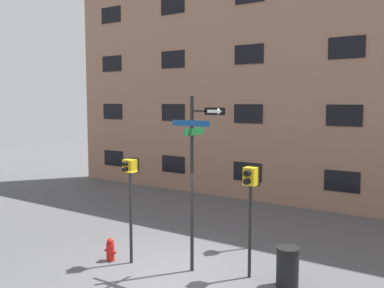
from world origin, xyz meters
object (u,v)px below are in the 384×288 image
pedestrian_signal_right (250,191)px  fire_hydrant (110,250)px  street_sign_pole (195,169)px  pedestrian_signal_across (250,185)px  trash_bin (288,267)px  pedestrian_signal_left (130,183)px

pedestrian_signal_right → fire_hydrant: bearing=-162.8°
street_sign_pole → pedestrian_signal_across: bearing=80.9°
fire_hydrant → trash_bin: bearing=14.2°
pedestrian_signal_across → fire_hydrant: size_ratio=3.86×
pedestrian_signal_right → fire_hydrant: pedestrian_signal_right is taller
pedestrian_signal_across → fire_hydrant: (-2.66, -3.01, -1.57)m
street_sign_pole → fire_hydrant: 3.32m
street_sign_pole → trash_bin: bearing=12.2°
pedestrian_signal_left → street_sign_pole: bearing=15.1°
pedestrian_signal_across → fire_hydrant: bearing=-131.5°
pedestrian_signal_left → fire_hydrant: 1.96m
street_sign_pole → pedestrian_signal_right: street_sign_pole is taller
street_sign_pole → pedestrian_signal_across: size_ratio=1.83×
pedestrian_signal_across → trash_bin: pedestrian_signal_across is taller
street_sign_pole → trash_bin: size_ratio=4.78×
pedestrian_signal_across → pedestrian_signal_right: bearing=-63.8°
pedestrian_signal_left → pedestrian_signal_across: 3.51m
trash_bin → pedestrian_signal_across: bearing=135.7°
pedestrian_signal_across → fire_hydrant: 4.31m
street_sign_pole → pedestrian_signal_across: (0.37, 2.34, -0.74)m
fire_hydrant → pedestrian_signal_left: bearing=19.4°
street_sign_pole → pedestrian_signal_left: size_ratio=1.57×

